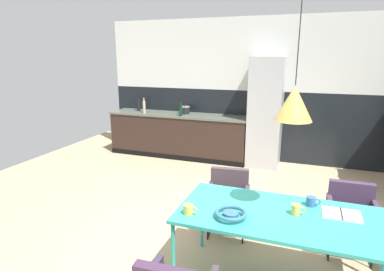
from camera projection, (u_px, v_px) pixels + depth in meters
name	position (u px, v px, depth m)	size (l,w,h in m)	color
ground_plane	(210.00, 240.00, 3.69)	(8.63, 8.63, 0.00)	tan
back_wall_splashback_dark	(257.00, 125.00, 6.50)	(6.34, 0.12, 1.40)	black
back_wall_panel_upper	(260.00, 54.00, 6.16)	(6.34, 0.12, 1.40)	silver
kitchen_counter	(178.00, 135.00, 6.75)	(2.93, 0.63, 0.90)	#2E201B
refrigerator_column	(265.00, 113.00, 6.03)	(0.60, 0.60, 2.05)	#ADAFB2
dining_table	(285.00, 219.00, 2.77)	(1.84, 0.88, 0.74)	teal
armchair_near_window	(351.00, 209.00, 3.39)	(0.50, 0.48, 0.74)	#3B3142
armchair_far_side	(228.00, 193.00, 3.82)	(0.54, 0.53, 0.74)	#3B3142
fruit_bowl	(231.00, 214.00, 2.70)	(0.28, 0.28, 0.06)	#33607F
open_book	(341.00, 214.00, 2.75)	(0.31, 0.24, 0.02)	white
mug_short_terracotta	(189.00, 209.00, 2.76)	(0.13, 0.09, 0.09)	gold
mug_glass_clear	(296.00, 210.00, 2.75)	(0.12, 0.07, 0.09)	gold
mug_wide_latte	(311.00, 201.00, 2.91)	(0.13, 0.08, 0.08)	#335B93
cooking_pot	(185.00, 110.00, 6.64)	(0.22, 0.22, 0.18)	black
bottle_wine_green	(144.00, 107.00, 6.74)	(0.06, 0.06, 0.32)	tan
bottle_vinegar_dark	(139.00, 105.00, 6.99)	(0.08, 0.08, 0.32)	black
bottle_spice_small	(181.00, 110.00, 6.37)	(0.06, 0.06, 0.28)	#0F3319
pendant_lamp_over_table_near	(294.00, 103.00, 2.55)	(0.30, 0.30, 1.19)	black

